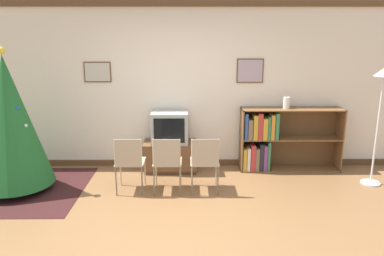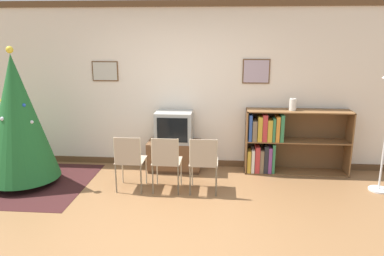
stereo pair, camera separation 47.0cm
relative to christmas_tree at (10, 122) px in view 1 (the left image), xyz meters
name	(u,v)px [view 1 (the left image)]	position (x,y,z in m)	size (l,w,h in m)	color
ground_plane	(171,228)	(2.27, -1.11, -1.01)	(24.00, 24.00, 0.00)	brown
wall_back	(176,87)	(2.27, 1.06, 0.34)	(8.68, 0.11, 2.70)	silver
area_rug	(18,190)	(0.00, 0.00, -1.01)	(1.90, 1.77, 0.01)	#381919
christmas_tree	(10,122)	(0.00, 0.00, 0.00)	(1.05, 1.05, 2.02)	maroon
tv_console	(170,156)	(2.17, 0.77, -0.77)	(0.86, 0.45, 0.48)	#4C311E
television	(170,127)	(2.17, 0.77, -0.28)	(0.59, 0.43, 0.50)	#9E9E99
folding_chair_left	(129,161)	(1.65, -0.11, -0.54)	(0.40, 0.40, 0.82)	tan
folding_chair_center	(167,161)	(2.17, -0.11, -0.54)	(0.40, 0.40, 0.82)	tan
folding_chair_right	(205,161)	(2.70, -0.11, -0.54)	(0.40, 0.40, 0.82)	tan
bookshelf	(272,140)	(3.84, 0.82, -0.51)	(1.63, 0.36, 1.03)	brown
vase	(286,102)	(4.04, 0.82, 0.11)	(0.11, 0.11, 0.19)	silver
standing_lamp	(381,96)	(5.22, 0.18, 0.32)	(0.28, 0.28, 1.74)	silver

